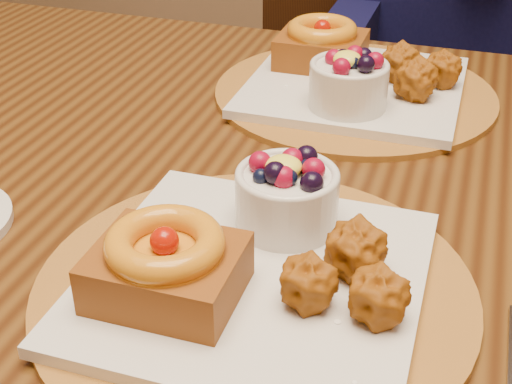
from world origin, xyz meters
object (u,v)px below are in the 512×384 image
at_px(dining_table, 313,228).
at_px(place_setting_far, 352,77).
at_px(chair_far, 362,87).
at_px(place_setting_near, 253,261).

height_order(dining_table, place_setting_far, place_setting_far).
bearing_deg(dining_table, place_setting_far, 90.96).
xyz_separation_m(dining_table, chair_far, (-0.09, 0.83, -0.17)).
distance_m(dining_table, place_setting_far, 0.24).
bearing_deg(place_setting_far, dining_table, -89.04).
bearing_deg(dining_table, chair_far, 95.88).
height_order(dining_table, place_setting_near, place_setting_near).
bearing_deg(chair_far, place_setting_near, -104.03).
distance_m(place_setting_near, chair_far, 1.08).
bearing_deg(chair_far, dining_table, -102.64).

